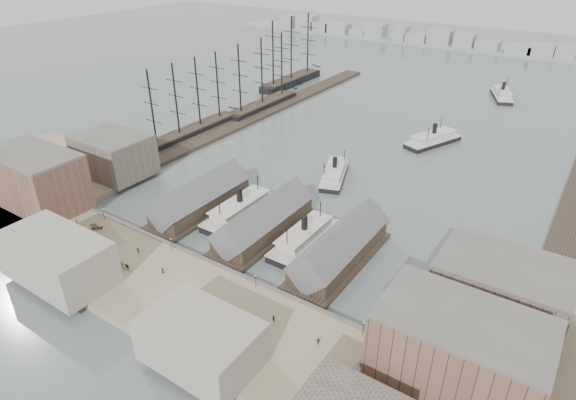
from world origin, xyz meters
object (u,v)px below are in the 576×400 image
Objects in this scene: horse_cart_left at (99,228)px; horse_cart_center at (125,266)px; ferry_docked_west at (240,209)px; horse_cart_right at (202,315)px; tram at (373,362)px.

horse_cart_center reaches higher than horse_cart_left.
horse_cart_right is at bearing -61.31° from ferry_docked_west.
tram is 2.48× the size of horse_cart_right.
ferry_docked_west is at bearing 29.47° from horse_cart_right.
horse_cart_right is at bearing -87.04° from horse_cart_center.
tram is at bearing -29.39° from ferry_docked_west.
tram is 70.37m from horse_cart_center.
horse_cart_right is (24.22, -44.27, 0.28)m from ferry_docked_west.
ferry_docked_west is 6.35× the size of horse_cart_left.
horse_cart_left is 53.68m from horse_cart_right.
horse_cart_left is 0.95× the size of horse_cart_center.
horse_cart_center reaches higher than horse_cart_right.
ferry_docked_west is 50.47m from horse_cart_right.
horse_cart_left is at bearing 76.79° from horse_cart_center.
ferry_docked_west is 6.57× the size of horse_cart_right.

